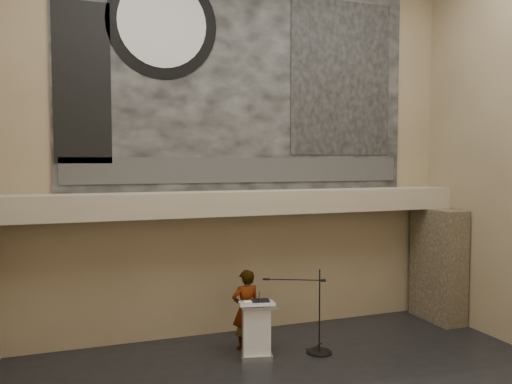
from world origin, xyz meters
name	(u,v)px	position (x,y,z in m)	size (l,w,h in m)	color
wall_back	(244,143)	(0.00, 4.00, 4.25)	(10.00, 0.02, 8.50)	#877355
soffit	(250,202)	(0.00, 3.60, 2.95)	(10.00, 0.80, 0.50)	tan
sprinkler_left	(177,218)	(-1.60, 3.55, 2.67)	(0.04, 0.04, 0.06)	#B2893D
sprinkler_right	(329,213)	(1.90, 3.55, 2.67)	(0.04, 0.04, 0.06)	#B2893D
banner	(244,77)	(0.00, 3.97, 5.70)	(8.00, 0.05, 5.00)	black
banner_text_strip	(245,170)	(0.00, 3.93, 3.65)	(7.76, 0.02, 0.55)	#2F2F2F
banner_clock_rim	(162,23)	(-1.80, 3.93, 6.70)	(2.30, 2.30, 0.02)	black
banner_clock_face	(163,23)	(-1.80, 3.91, 6.70)	(1.84, 1.84, 0.02)	silver
banner_building_print	(342,78)	(2.40, 3.93, 5.80)	(2.60, 0.02, 3.60)	black
banner_brick_print	(82,83)	(-3.40, 3.93, 5.40)	(1.10, 0.02, 3.20)	black
stone_pier	(438,265)	(4.65, 3.15, 1.35)	(0.60, 1.40, 2.70)	#413728
lectern	(256,329)	(-0.27, 2.41, 0.55)	(0.77, 0.62, 1.13)	silver
binder	(261,301)	(-0.19, 2.38, 1.12)	(0.33, 0.27, 0.04)	black
papers	(249,302)	(-0.42, 2.40, 1.10)	(0.20, 0.27, 0.01)	white
speaker_person	(246,309)	(-0.33, 2.90, 0.82)	(0.60, 0.39, 1.64)	white
mic_stand	(317,341)	(0.96, 2.21, 0.24)	(1.29, 0.73, 1.69)	black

